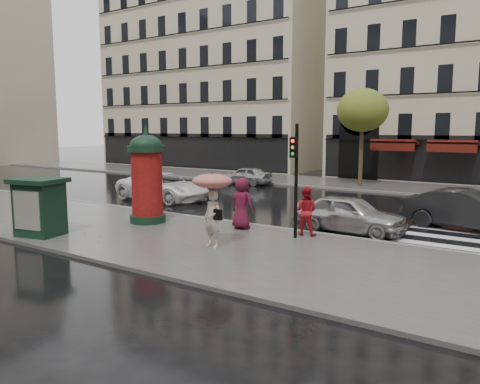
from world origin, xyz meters
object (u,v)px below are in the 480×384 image
Objects in this scene: morris_column at (147,175)px; car_silver at (349,214)px; woman_umbrella at (212,197)px; car_far_silver at (246,176)px; traffic_light at (295,170)px; man_burgundy at (242,203)px; newsstand at (40,206)px; woman_red at (306,211)px; car_white at (163,187)px; car_darkgrey at (467,210)px.

car_silver is (7.48, 3.28, -1.34)m from morris_column.
woman_umbrella reaches higher than car_silver.
woman_umbrella is 18.37m from car_far_silver.
man_burgundy is at bearing 173.00° from traffic_light.
newsstand is at bearing 5.71° from car_far_silver.
morris_column is 1.01× the size of traffic_light.
newsstand is at bearing -149.09° from traffic_light.
man_burgundy is 0.95× the size of newsstand.
man_burgundy is 7.40m from newsstand.
morris_column is at bearing 16.98° from man_burgundy.
woman_umbrella is at bearing 51.94° from woman_red.
newsstand reaches higher than car_white.
woman_umbrella is 3.10m from man_burgundy.
morris_column is 1.07× the size of car_far_silver.
car_silver is at bearing 38.77° from newsstand.
car_silver is 0.77× the size of car_white.
newsstand reaches higher than car_darkgrey.
man_burgundy is 2.86m from traffic_light.
car_darkgrey is at bearing -47.69° from car_silver.
woman_umbrella reaches higher than woman_red.
woman_red is 0.44× the size of morris_column.
traffic_light is at bearing 7.14° from morris_column.
morris_column is (-4.77, 1.82, 0.30)m from woman_umbrella.
woman_red is 6.74m from morris_column.
car_darkgrey is (7.19, 5.26, -0.32)m from man_burgundy.
car_far_silver is at bearing 107.28° from morris_column.
car_far_silver is (-4.38, 14.08, -1.42)m from morris_column.
newsstand is (-1.49, -3.92, -0.88)m from morris_column.
woman_umbrella is 0.62× the size of traffic_light.
woman_red is 0.47× the size of car_far_silver.
car_darkgrey is (4.74, 5.56, -1.76)m from traffic_light.
woman_umbrella is at bearing 106.99° from man_burgundy.
car_darkgrey is 17.33m from car_far_silver.
morris_column is at bearing 69.21° from newsstand.
traffic_light is 0.72× the size of car_white.
car_white reaches higher than car_silver.
car_far_silver is at bearing -59.63° from woman_red.
woman_umbrella is at bearing 154.27° from car_silver.
car_silver is (0.98, 1.80, -0.28)m from woman_red.
woman_umbrella is at bearing 18.59° from newsstand.
morris_column is 6.47m from traffic_light.
car_darkgrey is (3.66, 3.08, 0.06)m from car_silver.
morris_column is at bearing 13.86° from car_far_silver.
car_far_silver is (-10.87, 12.60, -0.36)m from woman_red.
car_darkgrey is at bearing 39.15° from newsstand.
traffic_light reaches higher than car_darkgrey.
car_silver is at bearing -98.08° from car_white.
traffic_light is 17.21m from car_far_silver.
car_white is (-10.46, 4.44, -1.78)m from traffic_light.
car_white is at bearing 156.99° from traffic_light.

